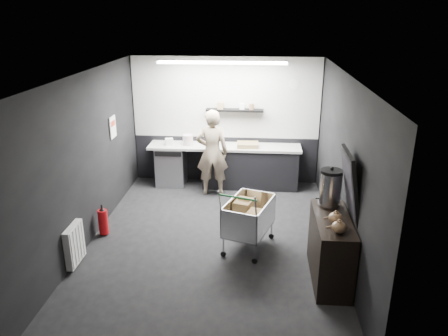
{
  "coord_description": "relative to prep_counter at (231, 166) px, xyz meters",
  "views": [
    {
      "loc": [
        0.71,
        -6.33,
        3.59
      ],
      "look_at": [
        0.16,
        0.4,
        1.14
      ],
      "focal_mm": 35.0,
      "sensor_mm": 36.0,
      "label": 1
    }
  ],
  "objects": [
    {
      "name": "floor",
      "position": [
        -0.14,
        -2.42,
        -0.46
      ],
      "size": [
        5.5,
        5.5,
        0.0
      ],
      "primitive_type": "plane",
      "color": "black",
      "rests_on": "ground"
    },
    {
      "name": "ceiling",
      "position": [
        -0.14,
        -2.42,
        2.24
      ],
      "size": [
        5.5,
        5.5,
        0.0
      ],
      "primitive_type": "plane",
      "rotation": [
        3.14,
        0.0,
        0.0
      ],
      "color": "silver",
      "rests_on": "wall_back"
    },
    {
      "name": "wall_back",
      "position": [
        -0.14,
        0.33,
        0.89
      ],
      "size": [
        5.5,
        0.0,
        5.5
      ],
      "primitive_type": "plane",
      "rotation": [
        1.57,
        0.0,
        0.0
      ],
      "color": "black",
      "rests_on": "floor"
    },
    {
      "name": "wall_front",
      "position": [
        -0.14,
        -5.17,
        0.89
      ],
      "size": [
        5.5,
        0.0,
        5.5
      ],
      "primitive_type": "plane",
      "rotation": [
        -1.57,
        0.0,
        0.0
      ],
      "color": "black",
      "rests_on": "floor"
    },
    {
      "name": "wall_left",
      "position": [
        -2.14,
        -2.42,
        0.89
      ],
      "size": [
        0.0,
        5.5,
        5.5
      ],
      "primitive_type": "plane",
      "rotation": [
        1.57,
        0.0,
        1.57
      ],
      "color": "black",
      "rests_on": "floor"
    },
    {
      "name": "wall_right",
      "position": [
        1.86,
        -2.42,
        0.89
      ],
      "size": [
        0.0,
        5.5,
        5.5
      ],
      "primitive_type": "plane",
      "rotation": [
        1.57,
        0.0,
        -1.57
      ],
      "color": "black",
      "rests_on": "floor"
    },
    {
      "name": "kitchen_wall_panel",
      "position": [
        -0.14,
        0.31,
        1.39
      ],
      "size": [
        3.95,
        0.02,
        1.7
      ],
      "primitive_type": "cube",
      "color": "beige",
      "rests_on": "wall_back"
    },
    {
      "name": "dado_panel",
      "position": [
        -0.14,
        0.31,
        0.04
      ],
      "size": [
        3.95,
        0.02,
        1.0
      ],
      "primitive_type": "cube",
      "color": "black",
      "rests_on": "wall_back"
    },
    {
      "name": "floating_shelf",
      "position": [
        0.06,
        0.2,
        1.16
      ],
      "size": [
        1.2,
        0.22,
        0.04
      ],
      "primitive_type": "cube",
      "color": "black",
      "rests_on": "wall_back"
    },
    {
      "name": "wall_clock",
      "position": [
        1.26,
        0.3,
        1.69
      ],
      "size": [
        0.2,
        0.03,
        0.2
      ],
      "primitive_type": "cylinder",
      "rotation": [
        1.57,
        0.0,
        0.0
      ],
      "color": "silver",
      "rests_on": "wall_back"
    },
    {
      "name": "poster",
      "position": [
        -2.12,
        -1.12,
        1.09
      ],
      "size": [
        0.02,
        0.3,
        0.4
      ],
      "primitive_type": "cube",
      "color": "white",
      "rests_on": "wall_left"
    },
    {
      "name": "poster_red_band",
      "position": [
        -2.11,
        -1.12,
        1.16
      ],
      "size": [
        0.02,
        0.22,
        0.1
      ],
      "primitive_type": "cube",
      "color": "red",
      "rests_on": "poster"
    },
    {
      "name": "radiator",
      "position": [
        -2.08,
        -3.32,
        -0.11
      ],
      "size": [
        0.1,
        0.5,
        0.6
      ],
      "primitive_type": "cube",
      "color": "silver",
      "rests_on": "wall_left"
    },
    {
      "name": "ceiling_strip",
      "position": [
        -0.14,
        -0.57,
        2.21
      ],
      "size": [
        2.4,
        0.2,
        0.04
      ],
      "primitive_type": "cube",
      "color": "white",
      "rests_on": "ceiling"
    },
    {
      "name": "prep_counter",
      "position": [
        0.0,
        0.0,
        0.0
      ],
      "size": [
        3.2,
        0.61,
        0.9
      ],
      "color": "black",
      "rests_on": "floor"
    },
    {
      "name": "person",
      "position": [
        -0.35,
        -0.45,
        0.43
      ],
      "size": [
        0.67,
        0.46,
        1.77
      ],
      "primitive_type": "imported",
      "rotation": [
        0.0,
        0.0,
        3.2
      ],
      "color": "beige",
      "rests_on": "floor"
    },
    {
      "name": "shopping_cart",
      "position": [
        0.45,
        -2.58,
        0.06
      ],
      "size": [
        0.88,
        1.17,
        1.09
      ],
      "color": "silver",
      "rests_on": "floor"
    },
    {
      "name": "sideboard",
      "position": [
        1.62,
        -3.31,
        0.14
      ],
      "size": [
        0.54,
        1.25,
        1.87
      ],
      "color": "black",
      "rests_on": "floor"
    },
    {
      "name": "fire_extinguisher",
      "position": [
        -1.99,
        -2.37,
        -0.2
      ],
      "size": [
        0.16,
        0.16,
        0.53
      ],
      "color": "#B90C11",
      "rests_on": "floor"
    },
    {
      "name": "cardboard_box",
      "position": [
        0.36,
        -0.05,
        0.49
      ],
      "size": [
        0.46,
        0.36,
        0.09
      ],
      "primitive_type": "cube",
      "rotation": [
        0.0,
        0.0,
        0.05
      ],
      "color": "olive",
      "rests_on": "prep_counter"
    },
    {
      "name": "pink_tub",
      "position": [
        -0.91,
        0.0,
        0.55
      ],
      "size": [
        0.22,
        0.22,
        0.22
      ],
      "primitive_type": "cylinder",
      "color": "beige",
      "rests_on": "prep_counter"
    },
    {
      "name": "white_container",
      "position": [
        -1.3,
        -0.05,
        0.51
      ],
      "size": [
        0.19,
        0.16,
        0.14
      ],
      "primitive_type": "cube",
      "rotation": [
        0.0,
        0.0,
        0.27
      ],
      "color": "silver",
      "rests_on": "prep_counter"
    }
  ]
}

